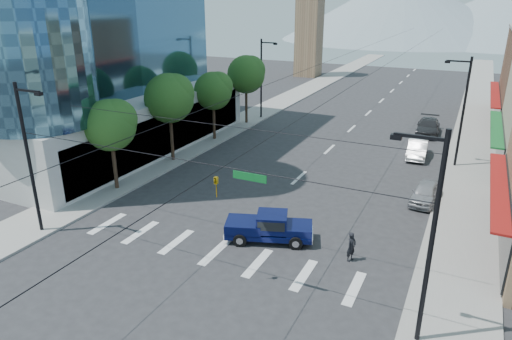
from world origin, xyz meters
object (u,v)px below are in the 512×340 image
(pedestrian, at_px, (351,247))
(parked_car_near, at_px, (425,193))
(parked_car_far, at_px, (428,127))
(pickup_truck, at_px, (269,226))
(parked_car_mid, at_px, (417,149))

(pedestrian, distance_m, parked_car_near, 9.96)
(parked_car_far, bearing_deg, pickup_truck, -105.07)
(pickup_truck, height_order, parked_car_near, pickup_truck)
(pickup_truck, bearing_deg, parked_car_near, 32.14)
(pickup_truck, relative_size, parked_car_far, 0.98)
(pickup_truck, xyz_separation_m, parked_car_far, (5.70, 27.35, -0.10))
(parked_car_far, bearing_deg, parked_car_near, -87.53)
(parked_car_mid, bearing_deg, parked_car_near, -82.97)
(pickup_truck, height_order, parked_car_far, pickup_truck)
(parked_car_near, height_order, parked_car_far, parked_car_far)
(parked_car_near, distance_m, parked_car_mid, 9.90)
(pedestrian, height_order, parked_car_near, pedestrian)
(pedestrian, relative_size, parked_car_near, 0.41)
(pickup_truck, relative_size, parked_car_mid, 1.17)
(parked_car_near, height_order, parked_car_mid, parked_car_mid)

